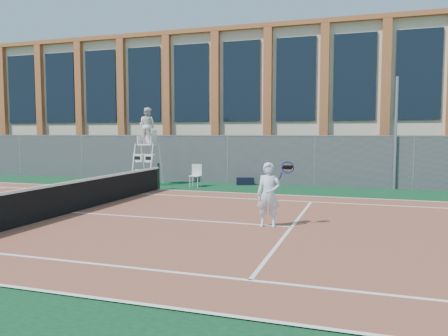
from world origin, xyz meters
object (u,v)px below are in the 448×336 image
(plastic_chair, at_px, (196,173))
(tennis_player, at_px, (269,194))
(steel_pole, at_px, (396,134))
(umpire_chair, at_px, (147,128))

(plastic_chair, bearing_deg, tennis_player, -56.49)
(steel_pole, bearing_deg, tennis_player, -111.20)
(tennis_player, bearing_deg, plastic_chair, 123.51)
(steel_pole, bearing_deg, umpire_chair, -171.06)
(umpire_chair, relative_size, plastic_chair, 3.61)
(umpire_chair, height_order, plastic_chair, umpire_chair)
(steel_pole, distance_m, umpire_chair, 10.64)
(steel_pole, height_order, umpire_chair, steel_pole)
(tennis_player, bearing_deg, steel_pole, 68.80)
(umpire_chair, bearing_deg, steel_pole, 8.94)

